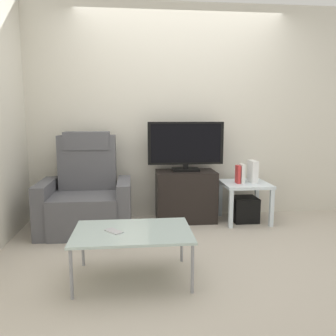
% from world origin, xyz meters
% --- Properties ---
extents(ground_plane, '(6.40, 6.40, 0.00)m').
position_xyz_m(ground_plane, '(0.00, 0.00, 0.00)').
color(ground_plane, '#B2A899').
extents(wall_back, '(6.40, 0.06, 2.60)m').
position_xyz_m(wall_back, '(0.00, 1.13, 1.30)').
color(wall_back, beige).
rests_on(wall_back, ground).
extents(tv_stand, '(0.71, 0.43, 0.61)m').
position_xyz_m(tv_stand, '(0.04, 0.85, 0.30)').
color(tv_stand, black).
rests_on(tv_stand, ground).
extents(television, '(0.90, 0.20, 0.58)m').
position_xyz_m(television, '(0.04, 0.87, 0.91)').
color(television, black).
rests_on(television, tv_stand).
extents(recliner_armchair, '(0.98, 0.78, 1.08)m').
position_xyz_m(recliner_armchair, '(-1.11, 0.63, 0.37)').
color(recliner_armchair, '#515156').
rests_on(recliner_armchair, ground).
extents(side_table, '(0.54, 0.54, 0.47)m').
position_xyz_m(side_table, '(0.74, 0.75, 0.40)').
color(side_table, silver).
rests_on(side_table, ground).
extents(subwoofer_box, '(0.29, 0.29, 0.29)m').
position_xyz_m(subwoofer_box, '(0.74, 0.75, 0.15)').
color(subwoofer_box, black).
rests_on(subwoofer_box, ground).
extents(book_leftmost, '(0.04, 0.11, 0.21)m').
position_xyz_m(book_leftmost, '(0.64, 0.73, 0.58)').
color(book_leftmost, red).
rests_on(book_leftmost, side_table).
extents(book_middle, '(0.04, 0.12, 0.23)m').
position_xyz_m(book_middle, '(0.69, 0.73, 0.58)').
color(book_middle, white).
rests_on(book_middle, side_table).
extents(game_console, '(0.07, 0.20, 0.26)m').
position_xyz_m(game_console, '(0.83, 0.76, 0.60)').
color(game_console, white).
rests_on(game_console, side_table).
extents(coffee_table, '(0.90, 0.60, 0.39)m').
position_xyz_m(coffee_table, '(-0.60, -0.60, 0.36)').
color(coffee_table, '#B2C6C1').
rests_on(coffee_table, ground).
extents(cell_phone, '(0.15, 0.16, 0.01)m').
position_xyz_m(cell_phone, '(-0.74, -0.61, 0.39)').
color(cell_phone, '#B7B7BC').
rests_on(cell_phone, coffee_table).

